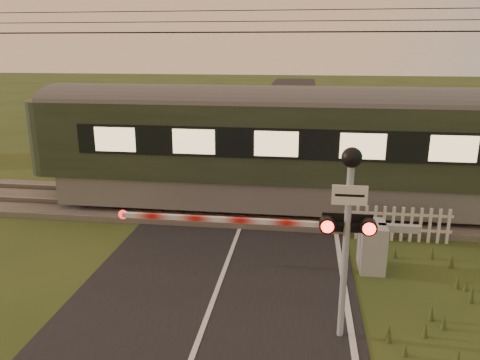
# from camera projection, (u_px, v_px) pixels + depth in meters

# --- Properties ---
(ground) EXTENTS (160.00, 160.00, 0.00)m
(ground) POSITION_uv_depth(u_px,v_px,m) (205.00, 324.00, 8.94)
(ground) COLOR #2C3D17
(ground) RESTS_ON ground
(road) EXTENTS (6.00, 140.00, 0.03)m
(road) POSITION_uv_depth(u_px,v_px,m) (203.00, 330.00, 8.72)
(road) COLOR black
(road) RESTS_ON ground
(track_bed) EXTENTS (140.00, 3.40, 0.39)m
(track_bed) POSITION_uv_depth(u_px,v_px,m) (247.00, 208.00, 15.11)
(track_bed) COLOR #47423D
(track_bed) RESTS_ON ground
(overhead_wires) EXTENTS (120.00, 0.62, 0.62)m
(overhead_wires) POSITION_uv_depth(u_px,v_px,m) (248.00, 24.00, 13.55)
(overhead_wires) COLOR black
(overhead_wires) RESTS_ON ground
(boom_gate) EXTENTS (7.26, 0.88, 1.17)m
(boom_gate) POSITION_uv_depth(u_px,v_px,m) (357.00, 243.00, 11.04)
(boom_gate) COLOR gray
(boom_gate) RESTS_ON ground
(crossing_signal) EXTENTS (0.90, 0.36, 3.53)m
(crossing_signal) POSITION_uv_depth(u_px,v_px,m) (348.00, 211.00, 7.90)
(crossing_signal) COLOR gray
(crossing_signal) RESTS_ON ground
(picket_fence) EXTENTS (2.86, 0.08, 0.97)m
(picket_fence) POSITION_uv_depth(u_px,v_px,m) (397.00, 224.00, 12.61)
(picket_fence) COLOR silver
(picket_fence) RESTS_ON ground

